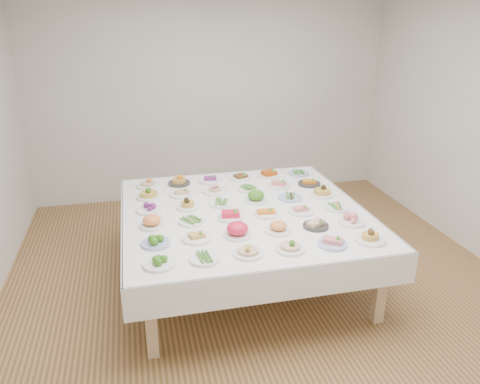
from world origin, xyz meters
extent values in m
plane|color=#A16F43|center=(0.00, 0.00, 0.00)|extent=(5.00, 5.00, 0.00)
cube|color=silver|center=(0.00, 2.50, 1.40)|extent=(5.00, 0.02, 2.80)
cube|color=silver|center=(0.00, -2.50, 1.40)|extent=(5.00, 0.02, 2.80)
cube|color=white|center=(-0.14, 0.06, 0.72)|extent=(2.30, 2.30, 0.06)
cube|color=white|center=(-0.14, 1.21, 0.61)|extent=(2.32, 0.02, 0.28)
cube|color=white|center=(-0.14, -1.08, 0.61)|extent=(2.32, 0.02, 0.28)
cube|color=white|center=(1.01, 0.06, 0.61)|extent=(0.02, 2.32, 0.28)
cube|color=white|center=(-1.28, 0.06, 0.61)|extent=(0.02, 2.32, 0.28)
cube|color=#D1B286|center=(-1.10, -0.90, 0.34)|extent=(0.09, 0.09, 0.69)
cube|color=#D1B286|center=(0.83, -0.90, 0.34)|extent=(0.09, 0.09, 0.69)
cube|color=#D1B286|center=(-1.10, 1.03, 0.34)|extent=(0.09, 0.09, 0.69)
cube|color=#D1B286|center=(0.83, 1.03, 0.34)|extent=(0.09, 0.09, 0.69)
cylinder|color=white|center=(-1.01, -0.81, 0.76)|extent=(0.25, 0.25, 0.02)
cylinder|color=white|center=(-0.66, -0.82, 0.76)|extent=(0.23, 0.23, 0.02)
cylinder|color=white|center=(-0.31, -0.81, 0.76)|extent=(0.23, 0.23, 0.02)
cylinder|color=white|center=(0.03, -0.82, 0.76)|extent=(0.23, 0.23, 0.02)
cylinder|color=#4C66B2|center=(0.40, -0.81, 0.76)|extent=(0.24, 0.24, 0.02)
cylinder|color=white|center=(0.74, -0.82, 0.76)|extent=(0.26, 0.26, 0.02)
cylinder|color=#4C66B2|center=(-1.01, -0.47, 0.76)|extent=(0.24, 0.24, 0.02)
cylinder|color=white|center=(-0.67, -0.45, 0.76)|extent=(0.25, 0.25, 0.02)
cylinder|color=white|center=(-0.32, -0.47, 0.76)|extent=(0.24, 0.24, 0.02)
cylinder|color=white|center=(0.04, -0.47, 0.76)|extent=(0.23, 0.23, 0.02)
cylinder|color=#2D2A28|center=(0.40, -0.46, 0.76)|extent=(0.23, 0.23, 0.02)
cylinder|color=white|center=(0.74, -0.46, 0.76)|extent=(0.24, 0.24, 0.02)
cylinder|color=white|center=(-1.02, -0.11, 0.76)|extent=(0.22, 0.22, 0.02)
cylinder|color=white|center=(-0.66, -0.11, 0.76)|extent=(0.23, 0.23, 0.02)
cylinder|color=white|center=(-0.30, -0.10, 0.76)|extent=(0.23, 0.23, 0.02)
cylinder|color=white|center=(0.04, -0.11, 0.76)|extent=(0.22, 0.22, 0.02)
cylinder|color=white|center=(0.38, -0.12, 0.76)|extent=(0.25, 0.25, 0.02)
cylinder|color=white|center=(0.75, -0.12, 0.76)|extent=(0.23, 0.23, 0.02)
cylinder|color=white|center=(-1.02, 0.25, 0.76)|extent=(0.25, 0.25, 0.02)
cylinder|color=white|center=(-0.65, 0.23, 0.76)|extent=(0.22, 0.22, 0.02)
cylinder|color=white|center=(-0.32, 0.25, 0.76)|extent=(0.24, 0.24, 0.02)
cylinder|color=white|center=(0.04, 0.24, 0.76)|extent=(0.23, 0.23, 0.02)
cylinder|color=#4C66B2|center=(0.40, 0.24, 0.76)|extent=(0.25, 0.25, 0.02)
cylinder|color=white|center=(0.75, 0.24, 0.76)|extent=(0.24, 0.24, 0.02)
cylinder|color=white|center=(-1.01, 0.59, 0.76)|extent=(0.24, 0.24, 0.02)
cylinder|color=white|center=(-0.67, 0.58, 0.76)|extent=(0.24, 0.24, 0.02)
cylinder|color=white|center=(-0.32, 0.60, 0.76)|extent=(0.26, 0.26, 0.02)
cylinder|color=white|center=(0.04, 0.59, 0.76)|extent=(0.23, 0.23, 0.02)
cylinder|color=white|center=(0.39, 0.60, 0.76)|extent=(0.24, 0.24, 0.02)
cylinder|color=#2D2A28|center=(0.74, 0.59, 0.76)|extent=(0.25, 0.25, 0.02)
cylinder|color=white|center=(-1.00, 0.94, 0.76)|extent=(0.24, 0.24, 0.02)
cylinder|color=#2D2A28|center=(-0.66, 0.93, 0.76)|extent=(0.24, 0.24, 0.02)
cylinder|color=white|center=(-0.31, 0.94, 0.76)|extent=(0.26, 0.26, 0.02)
cylinder|color=white|center=(0.05, 0.94, 0.76)|extent=(0.23, 0.23, 0.02)
cylinder|color=white|center=(0.38, 0.95, 0.76)|extent=(0.26, 0.26, 0.02)
cylinder|color=#4C66B2|center=(0.75, 0.94, 0.76)|extent=(0.24, 0.24, 0.02)
camera|label=1|loc=(-1.12, -3.97, 2.54)|focal=35.00mm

